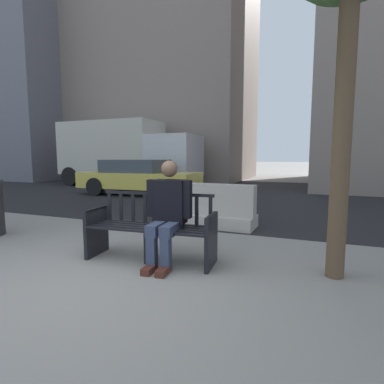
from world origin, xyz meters
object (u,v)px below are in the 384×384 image
Objects in this scene: street_bench at (151,230)px; jersey_barrier_centre at (205,208)px; seated_person at (167,210)px; car_taxi_near at (139,177)px; delivery_truck at (125,151)px.

street_bench reaches higher than jersey_barrier_centre.
seated_person is 0.65× the size of jersey_barrier_centre.
seated_person is at bearing -55.98° from car_taxi_near.
seated_person is 7.47m from car_taxi_near.
street_bench is 11.01m from delivery_truck.
seated_person reaches higher than jersey_barrier_centre.
car_taxi_near is at bearing -48.80° from delivery_truck.
car_taxi_near is at bearing 134.77° from jersey_barrier_centre.
delivery_truck is at bearing 131.20° from car_taxi_near.
car_taxi_near is (-3.92, 3.95, 0.31)m from jersey_barrier_centre.
street_bench is 0.85× the size of jersey_barrier_centre.
car_taxi_near is at bearing 122.50° from street_bench.
street_bench is 2.21m from jersey_barrier_centre.
car_taxi_near is (-3.92, 6.16, 0.26)m from street_bench.
car_taxi_near is (-4.18, 6.19, -0.03)m from seated_person.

